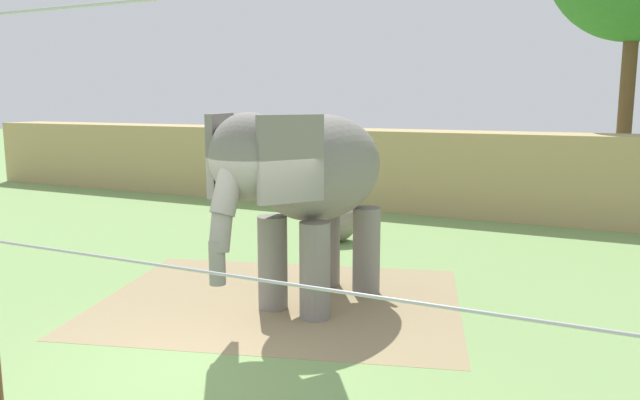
{
  "coord_description": "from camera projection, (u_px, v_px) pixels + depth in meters",
  "views": [
    {
      "loc": [
        4.47,
        -6.11,
        3.27
      ],
      "look_at": [
        -0.55,
        4.24,
        1.4
      ],
      "focal_mm": 34.43,
      "sensor_mm": 36.0,
      "label": 1
    }
  ],
  "objects": [
    {
      "name": "ground_plane",
      "position": [
        215.0,
        358.0,
        7.88
      ],
      "size": [
        120.0,
        120.0,
        0.0
      ],
      "primitive_type": "plane",
      "color": "#759956"
    },
    {
      "name": "dirt_patch",
      "position": [
        280.0,
        300.0,
        10.15
      ],
      "size": [
        6.87,
        5.97,
        0.01
      ],
      "primitive_type": "cube",
      "rotation": [
        0.0,
        0.0,
        0.29
      ],
      "color": "#937F5B",
      "rests_on": "ground"
    },
    {
      "name": "enrichment_ball",
      "position": [
        337.0,
        221.0,
        14.34
      ],
      "size": [
        0.96,
        0.96,
        0.96
      ],
      "primitive_type": "sphere",
      "color": "gray",
      "rests_on": "ground"
    },
    {
      "name": "elephant",
      "position": [
        310.0,
        178.0,
        9.58
      ],
      "size": [
        2.02,
        4.18,
        3.12
      ],
      "color": "gray",
      "rests_on": "ground"
    },
    {
      "name": "embankment_wall",
      "position": [
        446.0,
        172.0,
        18.02
      ],
      "size": [
        36.0,
        1.8,
        2.38
      ],
      "primitive_type": "cube",
      "color": "tan",
      "rests_on": "ground"
    }
  ]
}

